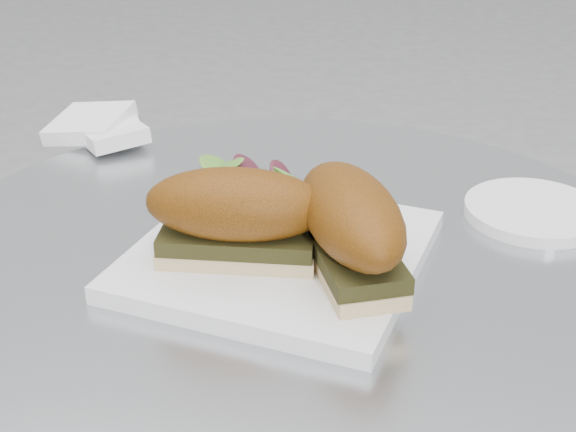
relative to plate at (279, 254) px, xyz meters
name	(u,v)px	position (x,y,z in m)	size (l,w,h in m)	color
plate	(279,254)	(0.00, 0.00, 0.00)	(0.24, 0.24, 0.02)	white
sandwich_left	(237,214)	(-0.03, -0.03, 0.05)	(0.16, 0.09, 0.08)	beige
sandwich_right	(351,223)	(0.06, -0.02, 0.05)	(0.14, 0.18, 0.08)	beige
salad	(252,182)	(-0.04, 0.07, 0.03)	(0.10, 0.10, 0.05)	#5E9831
napkin	(103,135)	(-0.27, 0.22, 0.00)	(0.11, 0.11, 0.02)	white
saucer	(534,211)	(0.22, 0.14, 0.00)	(0.13, 0.13, 0.01)	white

